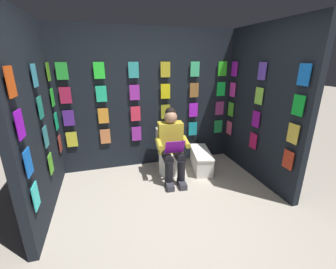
# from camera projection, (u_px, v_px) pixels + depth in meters

# --- Properties ---
(ground_plane) EXTENTS (30.00, 30.00, 0.00)m
(ground_plane) POSITION_uv_depth(u_px,v_px,m) (185.00, 229.00, 2.69)
(ground_plane) COLOR #B2A899
(display_wall_back) EXTENTS (3.24, 0.14, 2.44)m
(display_wall_back) POSITION_uv_depth(u_px,v_px,m) (150.00, 100.00, 4.05)
(display_wall_back) COLOR black
(display_wall_back) RESTS_ON ground
(display_wall_left) EXTENTS (0.14, 1.89, 2.44)m
(display_wall_left) POSITION_uv_depth(u_px,v_px,m) (262.00, 106.00, 3.58)
(display_wall_left) COLOR black
(display_wall_left) RESTS_ON ground
(display_wall_right) EXTENTS (0.14, 1.89, 2.44)m
(display_wall_right) POSITION_uv_depth(u_px,v_px,m) (35.00, 121.00, 2.73)
(display_wall_right) COLOR black
(display_wall_right) RESTS_ON ground
(toilet) EXTENTS (0.42, 0.57, 0.77)m
(toilet) POSITION_uv_depth(u_px,v_px,m) (169.00, 154.00, 3.97)
(toilet) COLOR white
(toilet) RESTS_ON ground
(person_reading) EXTENTS (0.55, 0.71, 1.19)m
(person_reading) POSITION_uv_depth(u_px,v_px,m) (172.00, 145.00, 3.67)
(person_reading) COLOR gold
(person_reading) RESTS_ON ground
(comic_longbox_near) EXTENTS (0.46, 0.82, 0.35)m
(comic_longbox_near) POSITION_uv_depth(u_px,v_px,m) (201.00, 160.00, 4.11)
(comic_longbox_near) COLOR white
(comic_longbox_near) RESTS_ON ground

